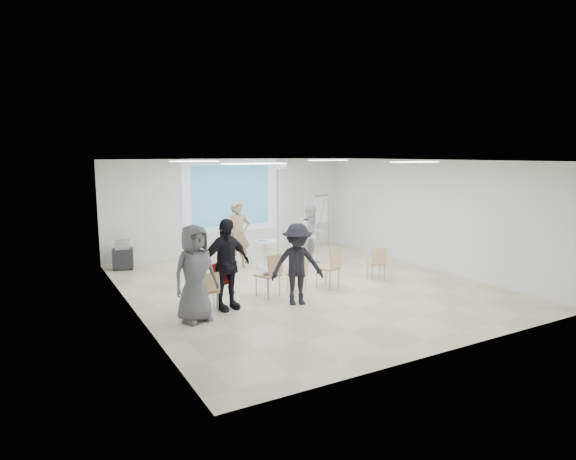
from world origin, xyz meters
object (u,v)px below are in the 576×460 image
player_left (238,230)px  chair_right_inner (331,265)px  laptop (267,273)px  player_right (312,231)px  chair_left_inner (271,272)px  audience_left (226,258)px  chair_right_far (377,261)px  chair_left_mid (220,279)px  av_cart (123,256)px  pedestal_table (266,253)px  flipchart_easel (321,209)px  audience_mid (297,259)px  chair_far_left (209,288)px  audience_outer (195,268)px  chair_center (298,272)px

player_left → chair_right_inner: 3.26m
laptop → player_right: bearing=-159.2°
player_right → chair_left_inner: bearing=-142.4°
audience_left → chair_right_far: bearing=-5.9°
player_left → audience_left: size_ratio=0.98×
chair_left_mid → av_cart: chair_left_mid is taller
pedestal_table → flipchart_easel: 3.38m
chair_left_inner → av_cart: size_ratio=1.22×
chair_left_mid → audience_mid: audience_mid is taller
chair_far_left → av_cart: chair_far_left is taller
audience_left → audience_outer: 0.86m
audience_left → player_right: bearing=26.1°
chair_center → chair_right_inner: 0.83m
flipchart_easel → player_left: bearing=-178.8°
chair_left_mid → laptop: chair_left_mid is taller
laptop → audience_left: size_ratio=0.17×
audience_left → audience_mid: size_ratio=1.10×
player_left → av_cart: size_ratio=2.61×
laptop → av_cart: av_cart is taller
chair_left_inner → chair_center: chair_left_inner is taller
player_left → chair_left_mid: bearing=-112.9°
player_left → av_cart: 3.25m
audience_outer → laptop: bearing=8.7°
chair_right_far → chair_far_left: bearing=-160.0°
player_right → audience_left: audience_left is taller
player_right → audience_left: bearing=-149.7°
audience_left → pedestal_table: bearing=41.2°
player_left → player_right: bearing=-9.9°
player_left → chair_far_left: size_ratio=2.55×
pedestal_table → player_left: size_ratio=0.38×
player_right → chair_center: 2.97m
chair_right_far → audience_mid: (-2.71, -0.67, 0.48)m
pedestal_table → chair_left_inner: size_ratio=0.82×
chair_far_left → chair_left_inner: chair_left_inner is taller
pedestal_table → audience_left: 3.68m
av_cart → chair_left_mid: bearing=-61.7°
laptop → audience_left: audience_left is taller
audience_outer → pedestal_table: bearing=32.6°
chair_left_inner → chair_center: bearing=-15.6°
pedestal_table → player_left: 0.98m
chair_far_left → laptop: bearing=19.3°
chair_left_mid → av_cart: 4.51m
av_cart → chair_right_far: bearing=-25.9°
audience_outer → flipchart_easel: size_ratio=1.14×
player_right → av_cart: (-4.91, 1.98, -0.58)m
laptop → av_cart: bearing=-81.6°
audience_mid → pedestal_table: bearing=91.7°
av_cart → audience_outer: bearing=-71.9°
chair_center → chair_right_far: 2.24m
chair_far_left → laptop: chair_far_left is taller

